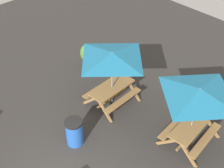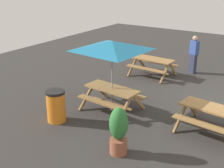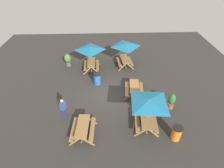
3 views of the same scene
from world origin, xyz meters
The scene contains 4 objects.
picnic_table_0 centered at (-4.00, 1.58, 1.99)m, with size 2.20×2.20×2.34m.
picnic_table_2 centered at (-3.46, -1.57, 1.99)m, with size 2.08×2.08×2.34m.
trash_bin_blue centered at (-1.21, -0.98, 0.49)m, with size 0.59×0.59×0.98m.
potted_plant_1 centered at (-4.20, -3.84, 0.70)m, with size 0.63×0.63×1.23m.
Camera 1 is at (2.61, 4.83, 8.14)m, focal length 50.00 mm.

